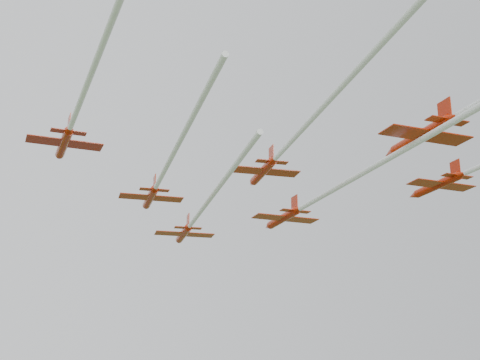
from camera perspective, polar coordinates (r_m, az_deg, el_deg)
name	(u,v)px	position (r m, az deg, el deg)	size (l,w,h in m)	color
jet_lead	(196,217)	(95.20, -3.73, -3.14)	(12.48, 50.34, 2.75)	#B41F04
jet_row2_left	(162,174)	(75.70, -6.64, 0.47)	(10.02, 43.98, 2.38)	#B41F04
jet_row2_right	(327,193)	(82.57, 7.44, -1.13)	(9.30, 56.21, 2.76)	#B41F04
jet_row3_left	(84,92)	(60.71, -13.15, 7.36)	(7.94, 54.24, 2.36)	#B41F04
jet_row3_mid	(311,119)	(64.09, 6.09, 5.16)	(13.30, 60.28, 2.43)	#B41F04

